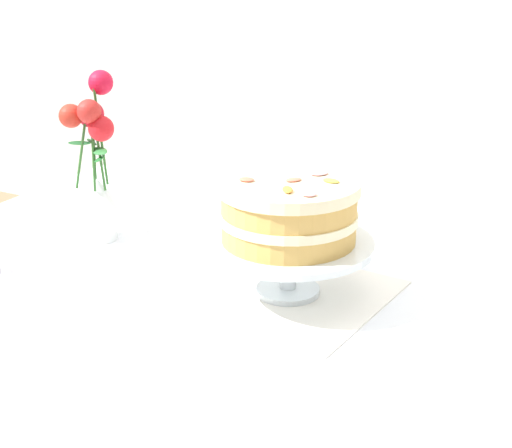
{
  "coord_description": "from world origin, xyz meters",
  "views": [
    {
      "loc": [
        0.63,
        -1.1,
        1.32
      ],
      "look_at": [
        0.04,
        0.0,
        0.86
      ],
      "focal_mm": 55.2,
      "sensor_mm": 36.0,
      "label": 1
    }
  ],
  "objects_px": {
    "dining_table": "(229,336)",
    "cake_stand": "(288,250)",
    "layer_cake": "(289,210)",
    "flower_vase": "(96,166)"
  },
  "relations": [
    {
      "from": "layer_cake",
      "to": "dining_table",
      "type": "bearing_deg",
      "value": -162.55
    },
    {
      "from": "dining_table",
      "to": "flower_vase",
      "type": "height_order",
      "value": "flower_vase"
    },
    {
      "from": "layer_cake",
      "to": "flower_vase",
      "type": "height_order",
      "value": "flower_vase"
    },
    {
      "from": "dining_table",
      "to": "layer_cake",
      "type": "bearing_deg",
      "value": 17.45
    },
    {
      "from": "dining_table",
      "to": "layer_cake",
      "type": "xyz_separation_m",
      "value": [
        0.1,
        0.03,
        0.24
      ]
    },
    {
      "from": "cake_stand",
      "to": "flower_vase",
      "type": "distance_m",
      "value": 0.46
    },
    {
      "from": "cake_stand",
      "to": "layer_cake",
      "type": "bearing_deg",
      "value": -23.13
    },
    {
      "from": "cake_stand",
      "to": "dining_table",
      "type": "bearing_deg",
      "value": -162.52
    },
    {
      "from": "cake_stand",
      "to": "layer_cake",
      "type": "relative_size",
      "value": 1.24
    },
    {
      "from": "dining_table",
      "to": "cake_stand",
      "type": "height_order",
      "value": "cake_stand"
    }
  ]
}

